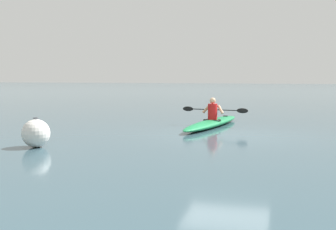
# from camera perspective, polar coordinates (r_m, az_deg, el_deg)

# --- Properties ---
(ground_plane) EXTENTS (160.00, 160.00, 0.00)m
(ground_plane) POSITION_cam_1_polar(r_m,az_deg,el_deg) (12.79, 7.81, -2.74)
(ground_plane) COLOR #334C56
(kayak) EXTENTS (1.58, 5.06, 0.25)m
(kayak) POSITION_cam_1_polar(r_m,az_deg,el_deg) (15.02, 5.87, -1.04)
(kayak) COLOR #19723F
(kayak) RESTS_ON ground
(kayaker) EXTENTS (2.37, 0.59, 0.76)m
(kayaker) POSITION_cam_1_polar(r_m,az_deg,el_deg) (15.02, 5.94, 0.66)
(kayaker) COLOR red
(kayaker) RESTS_ON kayak
(mooring_buoy_red_near) EXTENTS (0.70, 0.70, 0.74)m
(mooring_buoy_red_near) POSITION_cam_1_polar(r_m,az_deg,el_deg) (11.12, -17.05, -2.32)
(mooring_buoy_red_near) COLOR silver
(mooring_buoy_red_near) RESTS_ON ground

